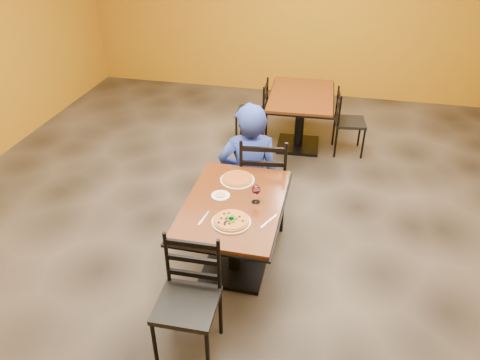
% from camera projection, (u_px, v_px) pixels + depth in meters
% --- Properties ---
extents(floor, '(7.00, 8.00, 0.01)m').
position_uv_depth(floor, '(246.00, 235.00, 4.63)').
color(floor, black).
rests_on(floor, ground).
extents(wall_back, '(7.00, 0.01, 3.00)m').
position_uv_depth(wall_back, '(300.00, 1.00, 7.12)').
color(wall_back, '#BC6E14').
rests_on(wall_back, ground).
extents(table_main, '(0.83, 1.23, 0.75)m').
position_uv_depth(table_main, '(234.00, 221.00, 3.92)').
color(table_main, '#61250F').
rests_on(table_main, floor).
extents(table_second, '(0.88, 1.26, 0.75)m').
position_uv_depth(table_second, '(301.00, 108.00, 5.95)').
color(table_second, '#61250F').
rests_on(table_second, floor).
extents(chair_main_near, '(0.44, 0.44, 0.94)m').
position_uv_depth(chair_main_near, '(187.00, 305.00, 3.23)').
color(chair_main_near, black).
rests_on(chair_main_near, floor).
extents(chair_main_far, '(0.51, 0.51, 1.01)m').
position_uv_depth(chair_main_far, '(263.00, 177.00, 4.61)').
color(chair_main_far, black).
rests_on(chair_main_far, floor).
extents(chair_second_left, '(0.41, 0.41, 0.87)m').
position_uv_depth(chair_second_left, '(252.00, 112.00, 6.13)').
color(chair_second_left, black).
rests_on(chair_second_left, floor).
extents(chair_second_right, '(0.43, 0.43, 0.84)m').
position_uv_depth(chair_second_right, '(350.00, 122.00, 5.90)').
color(chair_second_right, black).
rests_on(chair_second_right, floor).
extents(diner, '(0.71, 0.57, 1.27)m').
position_uv_depth(diner, '(249.00, 162.00, 4.62)').
color(diner, navy).
rests_on(diner, floor).
extents(plate_main, '(0.31, 0.31, 0.01)m').
position_uv_depth(plate_main, '(231.00, 222.00, 3.58)').
color(plate_main, white).
rests_on(plate_main, table_main).
extents(pizza_main, '(0.28, 0.28, 0.02)m').
position_uv_depth(pizza_main, '(231.00, 220.00, 3.57)').
color(pizza_main, maroon).
rests_on(pizza_main, plate_main).
extents(plate_far, '(0.31, 0.31, 0.01)m').
position_uv_depth(plate_far, '(237.00, 180.00, 4.10)').
color(plate_far, white).
rests_on(plate_far, table_main).
extents(pizza_far, '(0.28, 0.28, 0.02)m').
position_uv_depth(pizza_far, '(237.00, 178.00, 4.09)').
color(pizza_far, '#BB7423').
rests_on(pizza_far, plate_far).
extents(side_plate, '(0.16, 0.16, 0.01)m').
position_uv_depth(side_plate, '(221.00, 196.00, 3.89)').
color(side_plate, white).
rests_on(side_plate, table_main).
extents(dip, '(0.09, 0.09, 0.01)m').
position_uv_depth(dip, '(221.00, 195.00, 3.89)').
color(dip, tan).
rests_on(dip, side_plate).
extents(wine_glass, '(0.08, 0.08, 0.18)m').
position_uv_depth(wine_glass, '(256.00, 193.00, 3.77)').
color(wine_glass, white).
rests_on(wine_glass, table_main).
extents(fork, '(0.04, 0.19, 0.00)m').
position_uv_depth(fork, '(204.00, 218.00, 3.63)').
color(fork, silver).
rests_on(fork, table_main).
extents(knife, '(0.10, 0.20, 0.00)m').
position_uv_depth(knife, '(269.00, 221.00, 3.60)').
color(knife, silver).
rests_on(knife, table_main).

